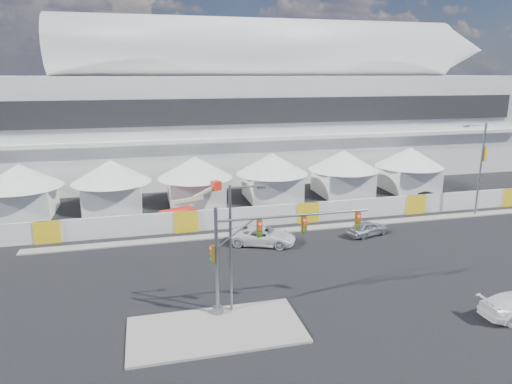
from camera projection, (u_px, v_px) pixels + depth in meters
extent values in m
plane|color=black|center=(298.00, 295.00, 30.48)|extent=(160.00, 160.00, 0.00)
cube|color=gray|center=(216.00, 330.00, 26.24)|extent=(10.00, 5.00, 0.15)
cube|color=gray|center=(443.00, 217.00, 46.85)|extent=(80.00, 1.20, 0.12)
cube|color=silver|center=(259.00, 123.00, 70.01)|extent=(80.00, 24.00, 14.00)
cube|color=black|center=(283.00, 110.00, 57.90)|extent=(68.00, 0.30, 3.20)
cube|color=silver|center=(283.00, 138.00, 58.54)|extent=(72.00, 0.80, 0.50)
cylinder|color=silver|center=(263.00, 49.00, 65.41)|extent=(57.60, 8.40, 8.40)
cylinder|color=silver|center=(276.00, 52.00, 65.98)|extent=(51.60, 6.80, 6.80)
cylinder|color=silver|center=(289.00, 55.00, 66.55)|extent=(45.60, 5.20, 5.20)
cone|color=silver|center=(461.00, 50.00, 72.98)|extent=(8.00, 7.60, 7.60)
cube|color=white|center=(23.00, 201.00, 47.53)|extent=(6.00, 6.00, 3.00)
cone|color=white|center=(20.00, 175.00, 46.84)|extent=(8.40, 8.40, 2.40)
cube|color=white|center=(113.00, 195.00, 49.62)|extent=(6.00, 6.00, 3.00)
cone|color=white|center=(111.00, 171.00, 48.93)|extent=(8.40, 8.40, 2.40)
cube|color=white|center=(196.00, 190.00, 51.71)|extent=(6.00, 6.00, 3.00)
cone|color=white|center=(195.00, 167.00, 51.03)|extent=(8.40, 8.40, 2.40)
cube|color=white|center=(272.00, 186.00, 53.80)|extent=(6.00, 6.00, 3.00)
cone|color=white|center=(272.00, 163.00, 53.12)|extent=(8.40, 8.40, 2.40)
cube|color=white|center=(342.00, 182.00, 55.89)|extent=(6.00, 6.00, 3.00)
cone|color=white|center=(344.00, 160.00, 55.21)|extent=(8.40, 8.40, 2.40)
cube|color=white|center=(408.00, 178.00, 57.98)|extent=(6.00, 6.00, 3.00)
cone|color=white|center=(410.00, 157.00, 57.30)|extent=(8.40, 8.40, 2.40)
cube|color=silver|center=(308.00, 212.00, 45.24)|extent=(70.00, 0.25, 2.00)
imported|color=#B7B8BC|center=(368.00, 228.00, 41.59)|extent=(2.66, 4.32, 1.37)
imported|color=white|center=(263.00, 236.00, 39.37)|extent=(4.62, 6.22, 1.57)
imported|color=black|center=(428.00, 197.00, 51.75)|extent=(3.16, 4.67, 1.48)
cylinder|color=slate|center=(217.00, 262.00, 27.08)|extent=(0.22, 0.22, 6.74)
cylinder|color=slate|center=(218.00, 310.00, 27.89)|extent=(0.65, 0.65, 0.40)
cylinder|color=slate|center=(295.00, 216.00, 27.57)|extent=(9.67, 0.15, 0.15)
cube|color=#594714|center=(260.00, 229.00, 27.22)|extent=(0.32, 0.22, 1.05)
cube|color=#594714|center=(304.00, 225.00, 27.87)|extent=(0.32, 0.22, 1.05)
cube|color=#594714|center=(358.00, 220.00, 28.70)|extent=(0.32, 0.22, 1.05)
cube|color=#594714|center=(213.00, 254.00, 26.89)|extent=(0.22, 0.32, 1.05)
cylinder|color=gray|center=(231.00, 249.00, 27.36)|extent=(0.16, 0.16, 7.98)
cylinder|color=gray|center=(246.00, 187.00, 26.62)|extent=(1.95, 0.11, 0.11)
cube|color=gray|center=(261.00, 187.00, 26.85)|extent=(0.53, 0.22, 0.13)
cylinder|color=slate|center=(480.00, 170.00, 46.54)|extent=(0.19, 0.19, 9.64)
cylinder|color=slate|center=(476.00, 125.00, 45.10)|extent=(2.36, 0.13, 0.13)
cube|color=slate|center=(466.00, 126.00, 44.88)|extent=(0.64, 0.27, 0.16)
cube|color=yellow|center=(485.00, 154.00, 46.20)|extent=(0.03, 0.64, 1.50)
cube|color=red|center=(178.00, 215.00, 46.10)|extent=(3.71, 2.60, 1.04)
cube|color=beige|center=(188.00, 201.00, 46.02)|extent=(3.48, 1.56, 0.33)
cube|color=beige|center=(209.00, 194.00, 46.36)|extent=(2.71, 1.23, 1.15)
cube|color=red|center=(221.00, 189.00, 46.54)|extent=(1.09, 1.09, 0.94)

